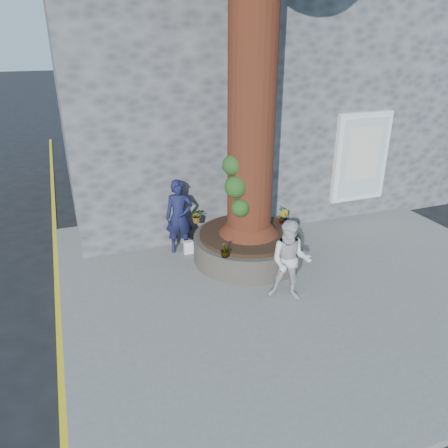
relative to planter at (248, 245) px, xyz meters
name	(u,v)px	position (x,y,z in m)	size (l,w,h in m)	color
ground	(252,324)	(-0.80, -2.00, -0.41)	(120.00, 120.00, 0.00)	black
pavement	(300,277)	(0.70, -1.00, -0.35)	(9.00, 8.00, 0.12)	slate
yellow_line	(59,329)	(-3.85, -1.00, -0.41)	(0.10, 30.00, 0.01)	yellow
stone_shop	(233,82)	(1.70, 5.20, 2.75)	(10.30, 8.30, 6.30)	#45474A
neighbour_shop	(439,79)	(9.70, 5.20, 2.59)	(6.00, 8.00, 6.00)	#45474A
planter	(248,245)	(0.00, 0.00, 0.00)	(2.30, 2.30, 0.60)	black
man	(179,217)	(-1.25, 0.82, 0.51)	(0.59, 0.39, 1.61)	#16183C
woman	(290,261)	(0.07, -1.65, 0.45)	(0.73, 0.57, 1.49)	silver
shopping_bag	(188,247)	(-1.12, 0.66, -0.15)	(0.20, 0.12, 0.28)	white
plant_a	(282,215)	(0.85, 0.18, 0.51)	(0.21, 0.14, 0.40)	gray
plant_b	(285,218)	(0.85, 0.03, 0.49)	(0.20, 0.19, 0.36)	gray
plant_c	(225,250)	(-0.85, -0.85, 0.46)	(0.17, 0.17, 0.30)	gray
plant_d	(197,215)	(-0.85, 0.85, 0.48)	(0.31, 0.27, 0.34)	gray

